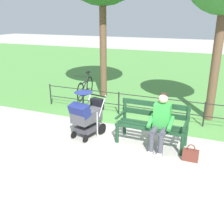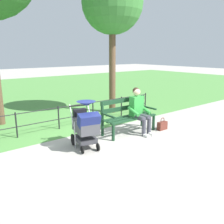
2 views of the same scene
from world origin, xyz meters
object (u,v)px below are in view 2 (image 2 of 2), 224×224
Objects in this scene: person_on_bench at (139,109)px; tree_behind_fence at (112,4)px; park_bench at (127,114)px; handbag at (162,125)px; stroller at (86,124)px.

person_on_bench is 0.26× the size of tree_behind_fence.
handbag is at bearing 152.55° from park_bench.
handbag is (-0.72, 0.27, -0.55)m from person_on_bench.
park_bench is 1.40× the size of stroller.
stroller is 0.23× the size of tree_behind_fence.
stroller reaches higher than handbag.
stroller is (1.80, 0.06, -0.08)m from person_on_bench.
park_bench is 4.10m from tree_behind_fence.
park_bench is 1.14m from handbag.
handbag is (-2.51, 0.21, -0.47)m from stroller.
person_on_bench is at bearing 136.04° from park_bench.
tree_behind_fence is (-0.91, -2.34, 3.16)m from person_on_bench.
park_bench is at bearing -169.82° from stroller.
stroller is at bearing -4.80° from handbag.
person_on_bench is at bearing -178.14° from stroller.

